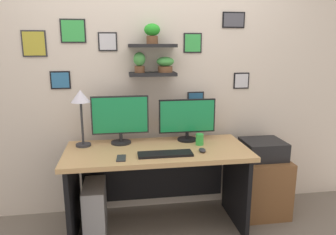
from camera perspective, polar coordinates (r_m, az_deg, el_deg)
ground_plane at (r=3.04m, az=-1.82°, el=-19.21°), size 8.00×8.00×0.00m
back_wall_assembly at (r=3.01m, az=-3.06°, el=8.00°), size 4.40×0.24×2.70m
desk at (r=2.84m, az=-2.04°, el=-9.41°), size 1.56×0.68×0.75m
monitor_left at (r=2.84m, az=-8.62°, el=-0.09°), size 0.50×0.18×0.43m
monitor_right at (r=2.91m, az=3.48°, el=-0.19°), size 0.52×0.18×0.39m
keyboard at (r=2.56m, az=-0.51°, el=-6.59°), size 0.44×0.14×0.02m
computer_mouse at (r=2.65m, az=6.20°, el=-5.87°), size 0.06×0.09×0.03m
desk_lamp at (r=2.79m, az=-15.47°, el=2.64°), size 0.16×0.16×0.50m
cell_phone at (r=2.51m, az=-8.44°, el=-7.27°), size 0.08×0.14×0.01m
pen_cup at (r=2.82m, az=5.73°, el=-3.96°), size 0.07×0.07×0.10m
drawer_cabinet at (r=3.30m, az=16.34°, el=-11.51°), size 0.44×0.50×0.56m
printer at (r=3.17m, az=16.76°, el=-5.50°), size 0.38×0.34×0.17m
computer_tower_left at (r=2.91m, az=-13.01°, el=-15.87°), size 0.18×0.40×0.46m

